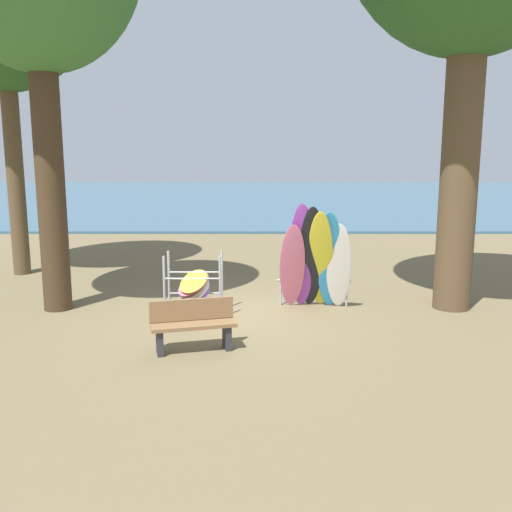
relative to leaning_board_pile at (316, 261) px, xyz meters
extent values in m
plane|color=brown|center=(-1.62, -0.34, -1.03)|extent=(80.00, 80.00, 0.00)
cube|color=#38607A|center=(-1.62, 28.96, -0.98)|extent=(80.00, 36.00, 0.10)
cylinder|color=#42301E|center=(-5.38, 0.07, 1.86)|extent=(0.57, 0.57, 5.79)
cylinder|color=brown|center=(2.90, 0.15, 2.18)|extent=(0.76, 0.76, 6.42)
cylinder|color=brown|center=(-7.54, 3.56, 1.91)|extent=(0.44, 0.44, 5.88)
ellipsoid|color=pink|center=(-0.47, 0.01, -0.11)|extent=(0.52, 0.80, 1.85)
ellipsoid|color=purple|center=(-0.28, 0.00, 0.10)|extent=(0.59, 0.89, 2.27)
ellipsoid|color=black|center=(-0.09, 0.00, 0.07)|extent=(0.56, 0.90, 2.21)
ellipsoid|color=yellow|center=(0.10, -0.01, 0.03)|extent=(0.65, 1.02, 2.12)
ellipsoid|color=#2D8ED1|center=(0.29, -0.01, 0.02)|extent=(0.63, 0.83, 2.09)
ellipsoid|color=white|center=(0.49, -0.02, -0.10)|extent=(0.61, 0.70, 1.86)
cylinder|color=#9EA0A5|center=(-0.69, 0.36, -0.76)|extent=(0.04, 0.04, 0.55)
cylinder|color=#9EA0A5|center=(0.70, 0.22, -0.76)|extent=(0.04, 0.04, 0.55)
cylinder|color=#9EA0A5|center=(0.01, 0.29, -0.48)|extent=(1.56, 0.20, 0.04)
cylinder|color=#9EA0A5|center=(-3.03, -0.59, -0.41)|extent=(0.05, 0.05, 1.25)
cylinder|color=#9EA0A5|center=(-1.93, -0.59, -0.41)|extent=(0.05, 0.05, 1.25)
cylinder|color=#9EA0A5|center=(-3.03, 0.01, -0.41)|extent=(0.05, 0.05, 1.25)
cylinder|color=#9EA0A5|center=(-1.93, 0.01, -0.41)|extent=(0.05, 0.05, 1.25)
cylinder|color=#9EA0A5|center=(-2.48, -0.59, -0.68)|extent=(1.10, 0.04, 0.04)
cylinder|color=#9EA0A5|center=(-2.48, -0.59, -0.23)|extent=(1.10, 0.04, 0.04)
cylinder|color=#9EA0A5|center=(-2.48, 0.01, -0.68)|extent=(1.10, 0.04, 0.04)
cylinder|color=#9EA0A5|center=(-2.48, 0.01, -0.23)|extent=(1.10, 0.04, 0.04)
ellipsoid|color=#2D8ED1|center=(-2.45, -0.29, -0.63)|extent=(0.65, 2.13, 0.06)
ellipsoid|color=purple|center=(-2.43, -0.29, -0.57)|extent=(0.53, 2.11, 0.06)
ellipsoid|color=white|center=(-2.44, -0.29, -0.51)|extent=(0.57, 2.12, 0.06)
ellipsoid|color=#C6B289|center=(-2.49, -0.29, -0.45)|extent=(0.51, 2.10, 0.06)
ellipsoid|color=pink|center=(-2.47, -0.29, -0.39)|extent=(0.64, 2.13, 0.06)
ellipsoid|color=yellow|center=(-2.47, -0.29, -0.33)|extent=(0.52, 2.10, 0.06)
cube|color=#2D2D33|center=(-2.79, -2.64, -0.82)|extent=(0.18, 0.33, 0.42)
cube|color=#2D2D33|center=(-1.71, -2.36, -0.82)|extent=(0.18, 0.33, 0.42)
cube|color=olive|center=(-2.25, -2.50, -0.58)|extent=(1.46, 0.73, 0.06)
cube|color=olive|center=(-2.29, -2.33, -0.36)|extent=(1.37, 0.41, 0.36)
camera|label=1|loc=(-1.22, -11.52, 2.25)|focal=40.04mm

